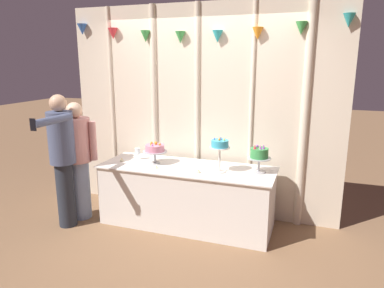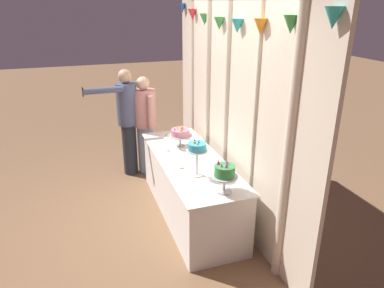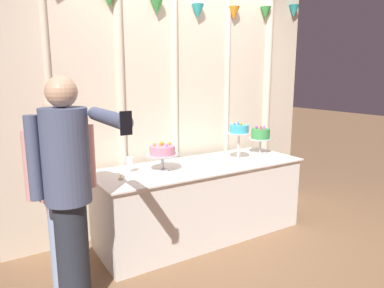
# 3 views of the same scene
# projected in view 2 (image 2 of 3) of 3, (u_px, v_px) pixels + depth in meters

# --- Properties ---
(ground_plane) EXTENTS (24.00, 24.00, 0.00)m
(ground_plane) POSITION_uv_depth(u_px,v_px,m) (183.00, 214.00, 4.51)
(ground_plane) COLOR #846042
(draped_curtain) EXTENTS (3.57, 0.15, 2.67)m
(draped_curtain) POSITION_uv_depth(u_px,v_px,m) (231.00, 105.00, 4.14)
(draped_curtain) COLOR beige
(draped_curtain) RESTS_ON ground_plane
(cake_table) EXTENTS (2.11, 0.74, 0.74)m
(cake_table) POSITION_uv_depth(u_px,v_px,m) (190.00, 187.00, 4.40)
(cake_table) COLOR white
(cake_table) RESTS_ON ground_plane
(cake_display_leftmost) EXTENTS (0.30, 0.30, 0.27)m
(cake_display_leftmost) POSITION_uv_depth(u_px,v_px,m) (180.00, 133.00, 4.56)
(cake_display_leftmost) COLOR #B2B2B7
(cake_display_leftmost) RESTS_ON cake_table
(cake_display_center) EXTENTS (0.23, 0.23, 0.41)m
(cake_display_center) POSITION_uv_depth(u_px,v_px,m) (197.00, 149.00, 3.76)
(cake_display_center) COLOR silver
(cake_display_center) RESTS_ON cake_table
(cake_display_rightmost) EXTENTS (0.27, 0.27, 0.33)m
(cake_display_rightmost) POSITION_uv_depth(u_px,v_px,m) (224.00, 173.00, 3.46)
(cake_display_rightmost) COLOR #B2B2B7
(cake_display_rightmost) RESTS_ON cake_table
(wine_glass) EXTENTS (0.07, 0.07, 0.15)m
(wine_glass) POSITION_uv_depth(u_px,v_px,m) (180.00, 131.00, 4.87)
(wine_glass) COLOR silver
(wine_glass) RESTS_ON cake_table
(tealight_far_left) EXTENTS (0.04, 0.04, 0.04)m
(tealight_far_left) POSITION_uv_depth(u_px,v_px,m) (167.00, 135.00, 4.99)
(tealight_far_left) COLOR beige
(tealight_far_left) RESTS_ON cake_table
(tealight_near_left) EXTENTS (0.04, 0.04, 0.03)m
(tealight_near_left) POSITION_uv_depth(u_px,v_px,m) (168.00, 151.00, 4.47)
(tealight_near_left) COLOR beige
(tealight_near_left) RESTS_ON cake_table
(tealight_near_right) EXTENTS (0.05, 0.05, 0.03)m
(tealight_near_right) POSITION_uv_depth(u_px,v_px,m) (181.00, 168.00, 4.02)
(tealight_near_right) COLOR beige
(tealight_near_right) RESTS_ON cake_table
(guest_man_pink_jacket) EXTENTS (0.50, 0.41, 1.49)m
(guest_man_pink_jacket) POSITION_uv_depth(u_px,v_px,m) (145.00, 122.00, 5.35)
(guest_man_pink_jacket) COLOR #93ADD6
(guest_man_pink_jacket) RESTS_ON ground_plane
(guest_girl_blue_dress) EXTENTS (0.45, 0.79, 1.61)m
(guest_girl_blue_dress) POSITION_uv_depth(u_px,v_px,m) (127.00, 118.00, 5.25)
(guest_girl_blue_dress) COLOR #282D38
(guest_girl_blue_dress) RESTS_ON ground_plane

